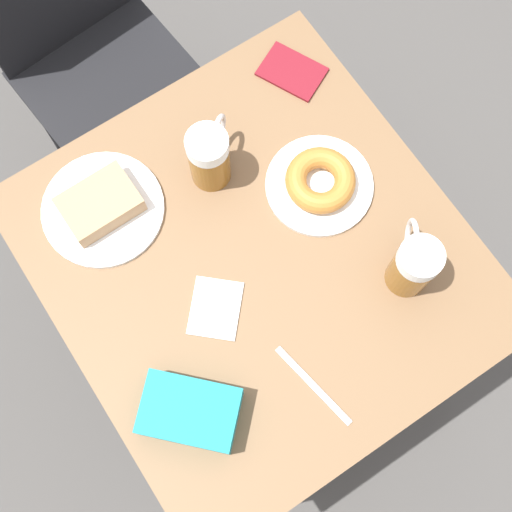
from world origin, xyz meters
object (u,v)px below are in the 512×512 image
(plate_with_donut, at_px, (320,182))
(passport_near_edge, at_px, (292,72))
(plate_with_cake, at_px, (101,206))
(blue_pouch, at_px, (190,412))
(beer_mug_left, at_px, (210,156))
(napkin_folded, at_px, (215,308))
(chair, at_px, (87,42))
(fork, at_px, (313,385))
(beer_mug_center, at_px, (413,265))

(plate_with_donut, bearing_deg, passport_near_edge, 67.64)
(plate_with_cake, xyz_separation_m, blue_pouch, (-0.06, -0.42, 0.01))
(beer_mug_left, xyz_separation_m, napkin_folded, (-0.14, -0.23, -0.07))
(chair, relative_size, fork, 4.71)
(beer_mug_center, height_order, fork, beer_mug_center)
(napkin_folded, xyz_separation_m, blue_pouch, (-0.14, -0.14, 0.03))
(blue_pouch, bearing_deg, beer_mug_center, -0.78)
(passport_near_edge, bearing_deg, beer_mug_left, -159.46)
(plate_with_donut, height_order, blue_pouch, blue_pouch)
(plate_with_cake, bearing_deg, chair, 69.41)
(plate_with_donut, height_order, fork, plate_with_donut)
(beer_mug_center, relative_size, passport_near_edge, 0.96)
(plate_with_donut, height_order, beer_mug_left, beer_mug_left)
(napkin_folded, bearing_deg, fork, -71.98)
(napkin_folded, height_order, fork, same)
(fork, xyz_separation_m, blue_pouch, (-0.21, 0.08, 0.03))
(beer_mug_center, relative_size, fork, 0.80)
(beer_mug_left, xyz_separation_m, blue_pouch, (-0.28, -0.37, -0.04))
(chair, distance_m, plate_with_cake, 0.59)
(fork, bearing_deg, beer_mug_center, 15.54)
(plate_with_cake, distance_m, blue_pouch, 0.42)
(plate_with_donut, bearing_deg, blue_pouch, -152.20)
(plate_with_donut, xyz_separation_m, napkin_folded, (-0.30, -0.09, -0.02))
(beer_mug_left, distance_m, fork, 0.46)
(napkin_folded, bearing_deg, blue_pouch, -135.14)
(beer_mug_center, distance_m, napkin_folded, 0.37)
(passport_near_edge, xyz_separation_m, blue_pouch, (-0.53, -0.47, 0.03))
(plate_with_cake, bearing_deg, napkin_folded, -75.03)
(beer_mug_left, distance_m, passport_near_edge, 0.28)
(beer_mug_center, height_order, blue_pouch, beer_mug_center)
(plate_with_donut, distance_m, napkin_folded, 0.31)
(plate_with_donut, height_order, passport_near_edge, plate_with_donut)
(passport_near_edge, distance_m, blue_pouch, 0.71)
(napkin_folded, bearing_deg, beer_mug_left, 58.84)
(beer_mug_left, height_order, fork, beer_mug_left)
(chair, bearing_deg, beer_mug_left, -92.03)
(plate_with_cake, relative_size, fork, 1.29)
(beer_mug_left, height_order, passport_near_edge, beer_mug_left)
(beer_mug_center, distance_m, fork, 0.28)
(plate_with_donut, distance_m, beer_mug_left, 0.22)
(chair, xyz_separation_m, fork, (-0.04, -1.00, 0.23))
(chair, distance_m, passport_near_edge, 0.58)
(chair, relative_size, napkin_folded, 6.08)
(plate_with_cake, xyz_separation_m, fork, (0.15, -0.50, -0.02))
(chair, bearing_deg, fork, -97.58)
(napkin_folded, distance_m, passport_near_edge, 0.52)
(blue_pouch, bearing_deg, beer_mug_left, 53.05)
(chair, xyz_separation_m, passport_near_edge, (0.29, -0.45, 0.23))
(plate_with_donut, height_order, beer_mug_center, beer_mug_center)
(chair, xyz_separation_m, beer_mug_center, (0.22, -0.92, 0.30))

